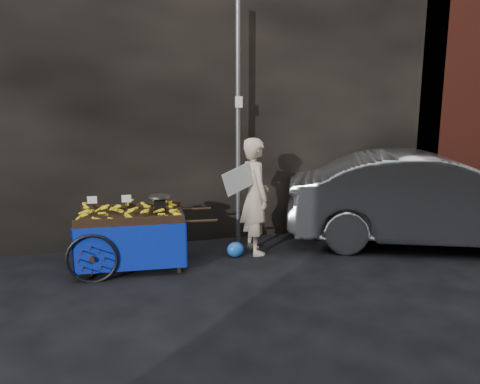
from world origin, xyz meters
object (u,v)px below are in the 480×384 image
object	(u,v)px
vendor	(255,196)
plastic_bag	(235,249)
banana_cart	(128,221)
parked_car	(429,199)

from	to	relation	value
vendor	plastic_bag	size ratio (longest dim) A/B	6.93
banana_cart	plastic_bag	distance (m)	1.73
parked_car	vendor	bearing A→B (deg)	105.56
banana_cart	plastic_bag	world-z (taller)	banana_cart
banana_cart	plastic_bag	bearing A→B (deg)	4.86
vendor	plastic_bag	bearing A→B (deg)	107.32
banana_cart	vendor	bearing A→B (deg)	8.73
banana_cart	vendor	size ratio (longest dim) A/B	1.16
banana_cart	parked_car	distance (m)	4.97
vendor	parked_car	world-z (taller)	vendor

